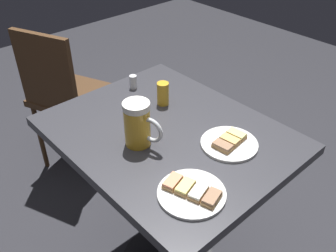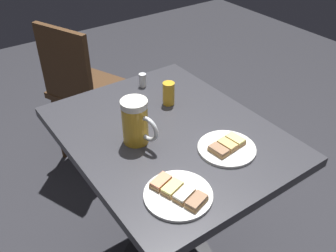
# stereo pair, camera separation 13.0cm
# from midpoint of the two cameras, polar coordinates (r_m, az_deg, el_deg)

# --- Properties ---
(cafe_table) EXTENTS (0.67, 0.84, 0.78)m
(cafe_table) POSITION_cam_midpoint_polar(r_m,az_deg,el_deg) (1.42, 2.64, -6.36)
(cafe_table) COLOR black
(cafe_table) RESTS_ON ground_plane
(plate_near) EXTENTS (0.19, 0.19, 0.03)m
(plate_near) POSITION_cam_midpoint_polar(r_m,az_deg,el_deg) (1.25, 11.97, -3.36)
(plate_near) COLOR white
(plate_near) RESTS_ON cafe_table
(plate_far) EXTENTS (0.20, 0.20, 0.03)m
(plate_far) POSITION_cam_midpoint_polar(r_m,az_deg,el_deg) (1.07, 5.11, -10.46)
(plate_far) COLOR white
(plate_far) RESTS_ON cafe_table
(beer_mug) EXTENTS (0.09, 0.14, 0.16)m
(beer_mug) POSITION_cam_midpoint_polar(r_m,az_deg,el_deg) (1.21, -1.88, 0.51)
(beer_mug) COLOR gold
(beer_mug) RESTS_ON cafe_table
(beer_glass_small) EXTENTS (0.05, 0.05, 0.09)m
(beer_glass_small) POSITION_cam_midpoint_polar(r_m,az_deg,el_deg) (1.44, 2.69, 4.93)
(beer_glass_small) COLOR gold
(beer_glass_small) RESTS_ON cafe_table
(salt_shaker) EXTENTS (0.03, 0.03, 0.06)m
(salt_shaker) POSITION_cam_midpoint_polar(r_m,az_deg,el_deg) (1.57, -1.54, 6.99)
(salt_shaker) COLOR silver
(salt_shaker) RESTS_ON cafe_table
(cafe_chair) EXTENTS (0.50, 0.50, 0.89)m
(cafe_chair) POSITION_cam_midpoint_polar(r_m,az_deg,el_deg) (2.14, -11.26, 5.94)
(cafe_chair) COLOR #472D19
(cafe_chair) RESTS_ON ground_plane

